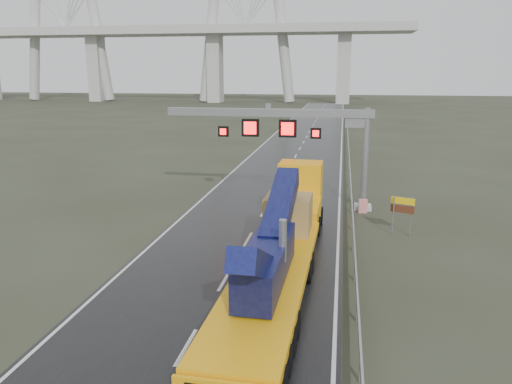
% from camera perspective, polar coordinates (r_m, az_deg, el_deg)
% --- Properties ---
extents(ground, '(400.00, 400.00, 0.00)m').
position_cam_1_polar(ground, '(20.59, -6.25, -14.45)').
color(ground, '#2D3021').
rests_on(ground, ground).
extents(road, '(11.00, 200.00, 0.02)m').
position_cam_1_polar(road, '(58.45, 4.54, 4.09)').
color(road, black).
rests_on(road, ground).
extents(guardrail, '(0.20, 140.00, 1.40)m').
position_cam_1_polar(guardrail, '(48.26, 10.68, 2.70)').
color(guardrail, '#94979C').
rests_on(guardrail, ground).
extents(sign_gantry, '(14.90, 1.20, 7.42)m').
position_cam_1_polar(sign_gantry, '(35.77, 4.78, 7.09)').
color(sign_gantry, beige).
rests_on(sign_gantry, ground).
extents(heavy_haul_truck, '(3.48, 20.71, 4.85)m').
position_cam_1_polar(heavy_haul_truck, '(25.39, 3.30, -4.24)').
color(heavy_haul_truck, '#FD9C0E').
rests_on(heavy_haul_truck, ground).
extents(exit_sign_pair, '(1.33, 0.58, 2.42)m').
position_cam_1_polar(exit_sign_pair, '(31.01, 16.38, -1.83)').
color(exit_sign_pair, gray).
rests_on(exit_sign_pair, ground).
extents(striped_barrier, '(0.62, 0.39, 0.97)m').
position_cam_1_polar(striped_barrier, '(35.66, 12.12, -1.59)').
color(striped_barrier, red).
rests_on(striped_barrier, ground).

